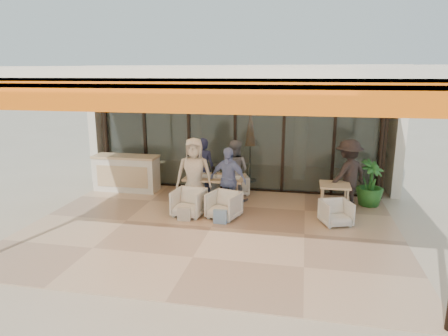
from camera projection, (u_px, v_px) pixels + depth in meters
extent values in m
plane|color=#C6B293|center=(211.00, 228.00, 8.74)|extent=(70.00, 70.00, 0.00)
cube|color=tan|center=(211.00, 228.00, 8.74)|extent=(8.00, 6.00, 0.01)
cube|color=silver|center=(210.00, 74.00, 7.97)|extent=(8.00, 6.00, 0.20)
cube|color=#FF660D|center=(159.00, 96.00, 5.24)|extent=(8.00, 0.12, 0.45)
cube|color=#F45814|center=(175.00, 85.00, 5.87)|extent=(8.00, 1.50, 0.06)
cylinder|color=black|center=(106.00, 132.00, 11.86)|extent=(0.12, 0.12, 3.20)
cylinder|color=black|center=(381.00, 141.00, 10.37)|extent=(0.12, 0.12, 3.20)
cube|color=#9EADA3|center=(235.00, 135.00, 11.23)|extent=(8.00, 0.03, 3.20)
cube|color=black|center=(235.00, 189.00, 11.59)|extent=(8.00, 0.10, 0.08)
cube|color=black|center=(236.00, 79.00, 10.87)|extent=(8.00, 0.10, 0.08)
cube|color=black|center=(104.00, 131.00, 12.00)|extent=(0.08, 0.10, 3.20)
cube|color=black|center=(145.00, 133.00, 11.75)|extent=(0.08, 0.10, 3.20)
cube|color=black|center=(189.00, 134.00, 11.49)|extent=(0.08, 0.10, 3.20)
cube|color=black|center=(235.00, 135.00, 11.23)|extent=(0.08, 0.10, 3.20)
cube|color=black|center=(284.00, 137.00, 10.97)|extent=(0.08, 0.10, 3.20)
cube|color=black|center=(334.00, 138.00, 10.71)|extent=(0.08, 0.10, 3.20)
cube|color=black|center=(385.00, 140.00, 10.46)|extent=(0.08, 0.10, 3.20)
cube|color=silver|center=(252.00, 118.00, 14.54)|extent=(9.00, 0.25, 3.40)
cube|color=silver|center=(118.00, 121.00, 13.72)|extent=(0.25, 3.50, 3.40)
cube|color=silver|center=(389.00, 128.00, 12.03)|extent=(0.25, 3.50, 3.40)
cube|color=silver|center=(245.00, 70.00, 12.48)|extent=(9.00, 3.50, 0.25)
cube|color=#D2AF80|center=(244.00, 175.00, 13.27)|extent=(8.00, 3.50, 0.02)
cylinder|color=silver|center=(195.00, 130.00, 13.09)|extent=(0.40, 0.40, 3.00)
cylinder|color=silver|center=(301.00, 133.00, 12.43)|extent=(0.40, 0.40, 3.00)
cylinder|color=black|center=(204.00, 83.00, 12.28)|extent=(0.03, 0.03, 0.70)
cube|color=black|center=(204.00, 98.00, 12.38)|extent=(0.30, 0.30, 0.40)
sphere|color=#FFBF72|center=(204.00, 98.00, 12.38)|extent=(0.18, 0.18, 0.18)
cylinder|color=black|center=(320.00, 84.00, 11.61)|extent=(0.03, 0.03, 0.70)
cube|color=black|center=(319.00, 100.00, 11.71)|extent=(0.30, 0.30, 0.40)
sphere|color=#FFBF72|center=(319.00, 100.00, 11.71)|extent=(0.18, 0.18, 0.18)
cylinder|color=black|center=(250.00, 180.00, 12.48)|extent=(0.40, 0.40, 0.05)
cylinder|color=black|center=(250.00, 149.00, 12.25)|extent=(0.04, 0.04, 2.10)
cone|color=#DF5913|center=(251.00, 128.00, 12.10)|extent=(0.32, 0.32, 1.10)
cube|color=silver|center=(127.00, 174.00, 11.40)|extent=(1.80, 0.60, 1.00)
cube|color=#D2AF80|center=(126.00, 157.00, 11.28)|extent=(1.85, 0.65, 0.06)
cube|color=#D2AF80|center=(122.00, 177.00, 11.10)|extent=(1.50, 0.02, 0.60)
cube|color=#D2AF80|center=(215.00, 177.00, 10.16)|extent=(1.50, 0.90, 0.05)
cube|color=white|center=(215.00, 177.00, 10.15)|extent=(1.30, 0.35, 0.01)
cylinder|color=#D2AF80|center=(188.00, 194.00, 10.05)|extent=(0.06, 0.06, 0.70)
cylinder|color=#D2AF80|center=(237.00, 196.00, 9.82)|extent=(0.06, 0.06, 0.70)
cylinder|color=#D2AF80|center=(195.00, 187.00, 10.66)|extent=(0.06, 0.06, 0.70)
cylinder|color=#D2AF80|center=(241.00, 189.00, 10.43)|extent=(0.06, 0.06, 0.70)
cylinder|color=white|center=(196.00, 175.00, 10.08)|extent=(0.06, 0.06, 0.11)
cylinder|color=white|center=(207.00, 172.00, 10.37)|extent=(0.06, 0.06, 0.11)
cylinder|color=white|center=(216.00, 175.00, 10.03)|extent=(0.06, 0.06, 0.11)
cylinder|color=white|center=(228.00, 173.00, 10.25)|extent=(0.06, 0.06, 0.11)
cylinder|color=#944415|center=(196.00, 171.00, 10.38)|extent=(0.07, 0.07, 0.16)
cylinder|color=black|center=(214.00, 171.00, 10.42)|extent=(0.09, 0.09, 0.17)
cylinder|color=black|center=(214.00, 167.00, 10.39)|extent=(0.10, 0.10, 0.01)
cylinder|color=white|center=(195.00, 178.00, 9.95)|extent=(0.22, 0.22, 0.01)
cylinder|color=white|center=(230.00, 180.00, 9.77)|extent=(0.22, 0.22, 0.01)
cylinder|color=white|center=(201.00, 172.00, 10.54)|extent=(0.22, 0.22, 0.01)
cylinder|color=white|center=(234.00, 174.00, 10.37)|extent=(0.22, 0.22, 0.01)
imported|color=white|center=(208.00, 182.00, 11.23)|extent=(0.68, 0.65, 0.65)
imported|color=white|center=(237.00, 184.00, 11.08)|extent=(0.75, 0.73, 0.61)
imported|color=white|center=(189.00, 201.00, 9.41)|extent=(0.77, 0.73, 0.72)
imported|color=white|center=(224.00, 204.00, 9.25)|extent=(0.84, 0.81, 0.70)
imported|color=#1B1D3D|center=(203.00, 168.00, 10.64)|extent=(0.62, 0.42, 1.66)
imported|color=slate|center=(234.00, 170.00, 10.48)|extent=(0.92, 0.79, 1.63)
imported|color=beige|center=(194.00, 174.00, 9.76)|extent=(0.95, 0.69, 1.80)
imported|color=#6F83B9|center=(228.00, 180.00, 9.63)|extent=(1.00, 0.61, 1.60)
cube|color=silver|center=(184.00, 215.00, 9.08)|extent=(0.30, 0.10, 0.34)
cube|color=#99BFD8|center=(220.00, 217.00, 8.91)|extent=(0.30, 0.10, 0.34)
cube|color=#D2AF80|center=(335.00, 185.00, 9.47)|extent=(0.70, 0.70, 0.05)
cylinder|color=#D2AF80|center=(322.00, 203.00, 9.34)|extent=(0.05, 0.05, 0.70)
cylinder|color=#D2AF80|center=(347.00, 204.00, 9.23)|extent=(0.05, 0.05, 0.70)
cylinder|color=#D2AF80|center=(321.00, 196.00, 9.88)|extent=(0.05, 0.05, 0.70)
cylinder|color=#D2AF80|center=(345.00, 197.00, 9.77)|extent=(0.05, 0.05, 0.70)
imported|color=white|center=(336.00, 212.00, 8.85)|extent=(0.77, 0.75, 0.63)
imported|color=black|center=(348.00, 175.00, 9.80)|extent=(1.28, 1.24, 1.76)
imported|color=#1E5919|center=(370.00, 183.00, 10.06)|extent=(0.95, 0.95, 1.20)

